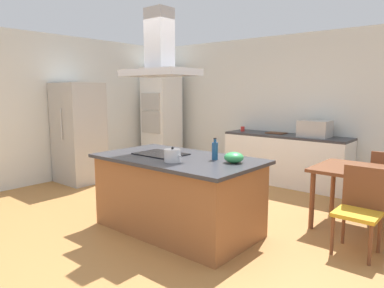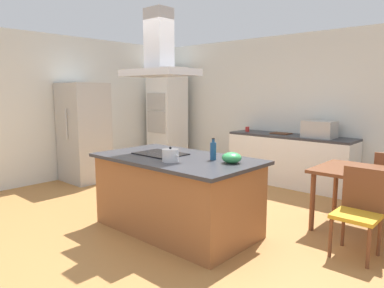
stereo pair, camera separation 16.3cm
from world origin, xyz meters
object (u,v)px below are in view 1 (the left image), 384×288
object	(u,v)px
coffee_mug_red	(243,129)
dining_table	(377,178)
olive_oil_bottle	(215,151)
cutting_board	(276,133)
chair_facing_island	(360,204)
range_hood	(160,54)
tea_kettle	(173,155)
wall_oven_stack	(161,117)
countertop_microwave	(315,129)
mixing_bowl	(234,157)
cooktop	(161,154)
refrigerator	(79,133)

from	to	relation	value
coffee_mug_red	dining_table	bearing A→B (deg)	-27.19
olive_oil_bottle	cutting_board	xyz separation A→B (m)	(-0.64, 2.78, -0.10)
chair_facing_island	range_hood	bearing A→B (deg)	-159.63
tea_kettle	wall_oven_stack	distance (m)	4.20
range_hood	olive_oil_bottle	bearing A→B (deg)	11.86
countertop_microwave	chair_facing_island	size ratio (longest dim) A/B	0.56
olive_oil_bottle	range_hood	world-z (taller)	range_hood
cutting_board	chair_facing_island	bearing A→B (deg)	-46.25
coffee_mug_red	cutting_board	world-z (taller)	coffee_mug_red
olive_oil_bottle	coffee_mug_red	world-z (taller)	olive_oil_bottle
countertop_microwave	range_hood	distance (m)	3.17
mixing_bowl	tea_kettle	bearing A→B (deg)	-144.94
cooktop	olive_oil_bottle	distance (m)	0.74
cooktop	countertop_microwave	distance (m)	2.99
chair_facing_island	range_hood	world-z (taller)	range_hood
chair_facing_island	range_hood	xyz separation A→B (m)	(-2.12, -0.79, 1.59)
tea_kettle	range_hood	size ratio (longest dim) A/B	0.26
coffee_mug_red	range_hood	size ratio (longest dim) A/B	0.10
dining_table	chair_facing_island	xyz separation A→B (m)	(0.00, -0.67, -0.16)
wall_oven_stack	dining_table	size ratio (longest dim) A/B	1.57
olive_oil_bottle	chair_facing_island	xyz separation A→B (m)	(1.41, 0.64, -0.50)
mixing_bowl	wall_oven_stack	xyz separation A→B (m)	(-3.60, 2.50, 0.14)
cooktop	dining_table	distance (m)	2.58
coffee_mug_red	wall_oven_stack	distance (m)	2.04
tea_kettle	mixing_bowl	world-z (taller)	tea_kettle
chair_facing_island	range_hood	distance (m)	2.77
dining_table	range_hood	bearing A→B (deg)	-145.60
refrigerator	chair_facing_island	xyz separation A→B (m)	(4.83, 0.21, -0.40)
refrigerator	tea_kettle	bearing A→B (deg)	-14.71
countertop_microwave	mixing_bowl	bearing A→B (deg)	-86.45
cutting_board	mixing_bowl	bearing A→B (deg)	-72.02
mixing_bowl	dining_table	distance (m)	1.77
coffee_mug_red	mixing_bowl	bearing A→B (deg)	-59.75
cutting_board	wall_oven_stack	bearing A→B (deg)	-173.99
mixing_bowl	chair_facing_island	distance (m)	1.39
coffee_mug_red	dining_table	world-z (taller)	coffee_mug_red
cutting_board	dining_table	xyz separation A→B (m)	(2.05, -1.48, -0.24)
tea_kettle	olive_oil_bottle	world-z (taller)	olive_oil_bottle
countertop_microwave	wall_oven_stack	distance (m)	3.44
cooktop	mixing_bowl	bearing A→B (deg)	8.32
refrigerator	cooktop	bearing A→B (deg)	-12.08
wall_oven_stack	refrigerator	size ratio (longest dim) A/B	1.21
tea_kettle	wall_oven_stack	bearing A→B (deg)	136.54
dining_table	wall_oven_stack	bearing A→B (deg)	165.89
coffee_mug_red	dining_table	distance (m)	3.08
tea_kettle	countertop_microwave	size ratio (longest dim) A/B	0.47
countertop_microwave	range_hood	bearing A→B (deg)	-105.65
mixing_bowl	refrigerator	world-z (taller)	refrigerator
cooktop	olive_oil_bottle	size ratio (longest dim) A/B	2.40
cutting_board	chair_facing_island	world-z (taller)	cutting_board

